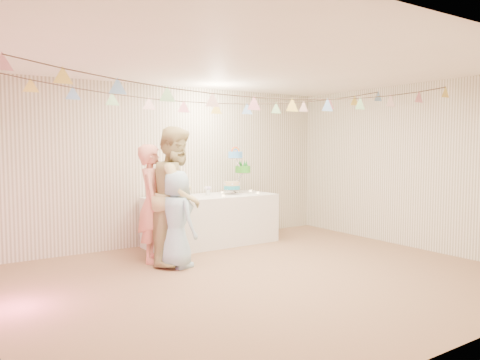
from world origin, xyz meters
TOP-DOWN VIEW (x-y plane):
  - floor at (0.00, 0.00)m, footprint 6.00×6.00m
  - ceiling at (0.00, 0.00)m, footprint 6.00×6.00m
  - back_wall at (0.00, 2.50)m, footprint 6.00×6.00m
  - front_wall at (0.00, -2.50)m, footprint 6.00×6.00m
  - right_wall at (3.00, 0.00)m, footprint 5.00×5.00m
  - table at (0.45, 2.02)m, footprint 2.15×0.86m
  - cake_stand at (1.00, 2.07)m, footprint 0.66×0.39m
  - cake_bottom at (0.85, 2.01)m, footprint 0.31×0.31m
  - cake_middle at (1.18, 2.16)m, footprint 0.27×0.27m
  - cake_top_tier at (0.94, 2.04)m, footprint 0.25×0.25m
  - platter at (-0.17, 1.97)m, footprint 0.38×0.38m
  - posy at (0.41, 2.07)m, footprint 0.14×0.14m
  - person_adult_a at (-0.81, 1.49)m, footprint 0.63×0.71m
  - person_adult_b at (-0.56, 1.22)m, footprint 1.15×1.15m
  - person_child at (-0.67, 1.02)m, footprint 0.54×0.71m
  - bunting_back at (0.00, 1.10)m, footprint 5.60×1.10m
  - bunting_front at (0.00, -0.20)m, footprint 5.60×0.90m
  - tealight_0 at (-0.35, 1.87)m, footprint 0.04×0.04m
  - tealight_1 at (0.10, 2.20)m, footprint 0.04×0.04m
  - tealight_2 at (0.55, 1.80)m, footprint 0.04×0.04m
  - tealight_3 at (0.80, 2.24)m, footprint 0.04×0.04m
  - tealight_4 at (1.27, 1.84)m, footprint 0.04×0.04m
  - tealight_5 at (1.35, 2.17)m, footprint 0.04×0.04m
  - tealight_6 at (0.16, 2.27)m, footprint 0.04×0.04m

SIDE VIEW (x-z plane):
  - floor at x=0.00m, z-range 0.00..0.00m
  - table at x=0.45m, z-range 0.00..0.81m
  - person_child at x=-0.67m, z-range 0.00..1.30m
  - platter at x=-0.17m, z-range 0.75..0.77m
  - tealight_0 at x=-0.35m, z-range 0.81..0.84m
  - tealight_1 at x=0.10m, z-range 0.81..0.84m
  - tealight_2 at x=0.55m, z-range 0.81..0.84m
  - tealight_3 at x=0.80m, z-range 0.81..0.84m
  - tealight_4 at x=1.27m, z-range 0.81..0.84m
  - tealight_5 at x=1.35m, z-range 0.81..0.84m
  - tealight_6 at x=0.16m, z-range 0.81..0.84m
  - person_adult_a at x=-0.81m, z-range 0.00..1.64m
  - posy at x=0.41m, z-range 0.75..0.91m
  - cake_bottom at x=0.85m, z-range 0.76..0.91m
  - person_adult_b at x=-0.56m, z-range 0.00..1.89m
  - cake_middle at x=1.18m, z-range 1.00..1.22m
  - cake_stand at x=1.00m, z-range 0.75..1.49m
  - back_wall at x=0.00m, z-range 1.30..1.30m
  - front_wall at x=0.00m, z-range 1.30..1.30m
  - right_wall at x=3.00m, z-range 1.30..1.30m
  - cake_top_tier at x=0.94m, z-range 1.28..1.47m
  - bunting_front at x=0.00m, z-range 2.14..2.50m
  - bunting_back at x=0.00m, z-range 2.15..2.55m
  - ceiling at x=0.00m, z-range 2.60..2.60m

